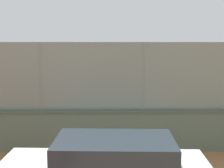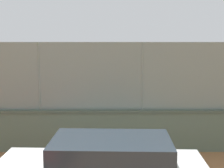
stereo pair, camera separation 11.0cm
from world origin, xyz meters
name	(u,v)px [view 2 (the right image)]	position (x,y,z in m)	size (l,w,h in m)	color
ground_plane	(100,88)	(0.00, 0.00, 0.00)	(260.00, 260.00, 0.00)	#A36B42
perimeter_wall	(91,130)	(0.29, 13.74, 0.65)	(22.32, 1.18, 1.29)	slate
fence_panel_on_wall	(91,76)	(0.29, 13.74, 2.32)	(21.93, 0.78, 2.06)	gray
player_at_service_line	(69,90)	(1.63, 6.79, 0.89)	(1.19, 0.71, 1.52)	#B2B2B2
player_foreground_swinging	(149,76)	(-3.46, 0.87, 0.99)	(1.05, 0.76, 1.67)	navy
sports_ball	(89,107)	(0.59, 7.37, 0.08)	(0.16, 0.16, 0.16)	orange
courtside_bench	(147,125)	(-1.61, 12.58, 0.46)	(1.61, 0.43, 0.87)	brown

